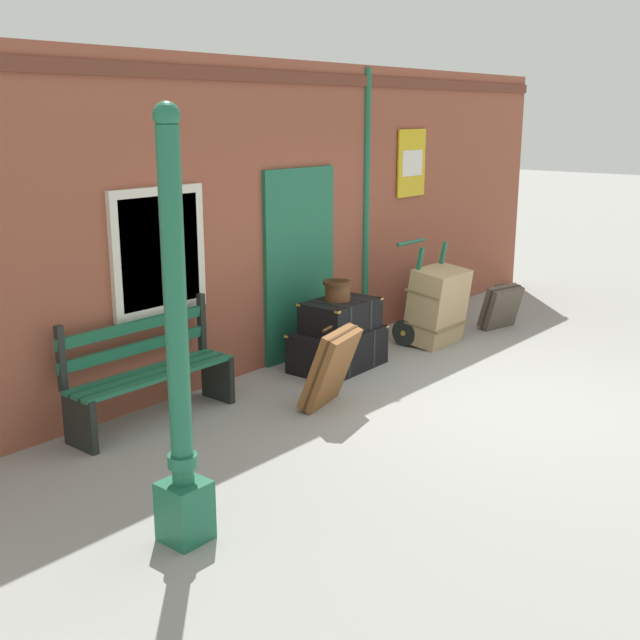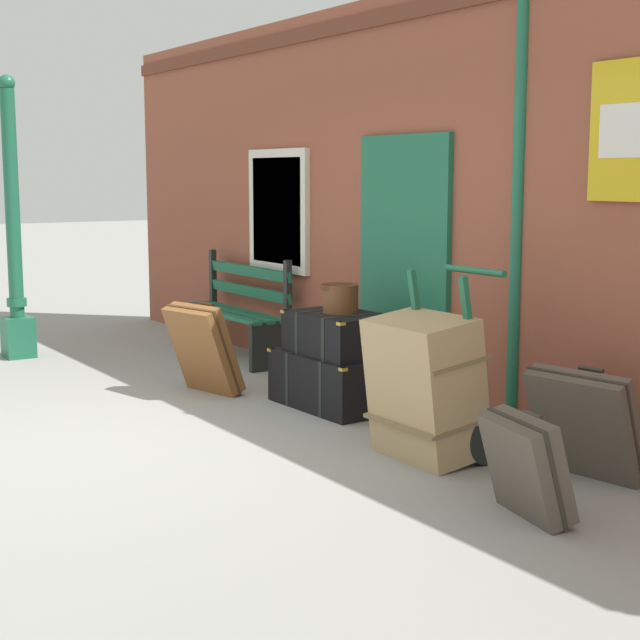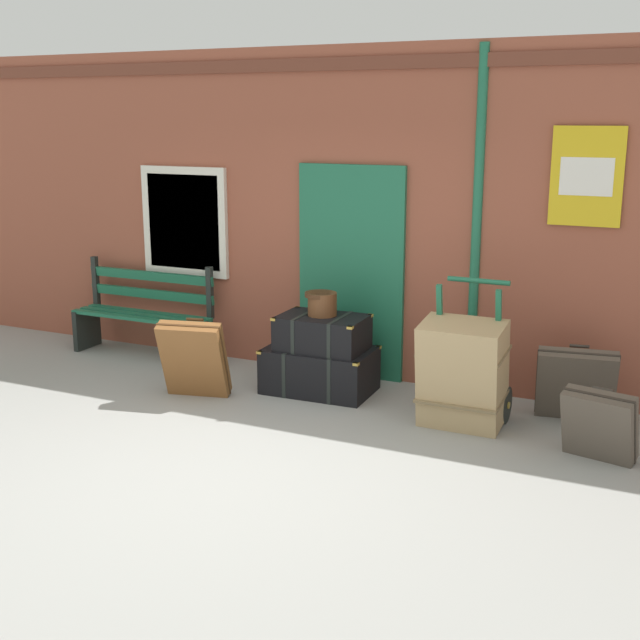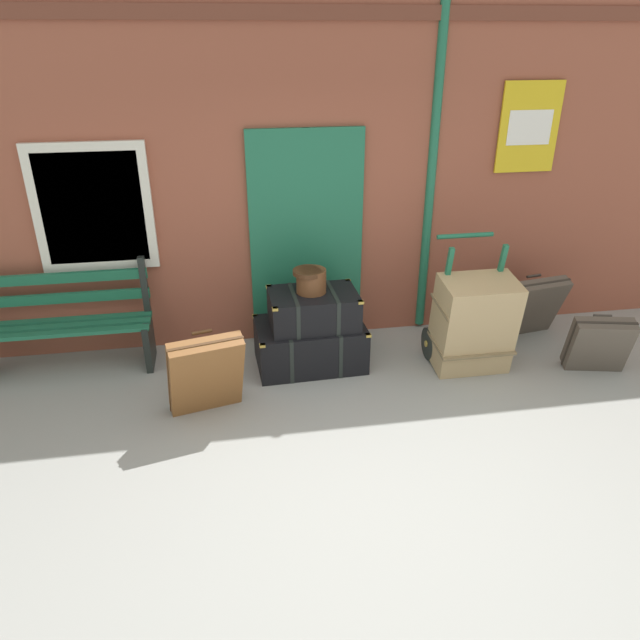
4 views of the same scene
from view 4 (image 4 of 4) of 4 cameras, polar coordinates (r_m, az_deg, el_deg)
The scene contains 11 objects.
ground_plane at distance 4.29m, azimuth 4.72°, elevation -16.27°, with size 60.00×60.00×0.00m, color gray.
brick_facade at distance 5.86m, azimuth -1.06°, elevation 13.36°, with size 10.40×0.35×3.20m.
platform_bench at distance 5.96m, azimuth -23.52°, elevation -0.42°, with size 1.60×0.43×1.01m.
steamer_trunk_base at distance 5.63m, azimuth -0.97°, elevation -2.34°, with size 1.03×0.69×0.43m.
steamer_trunk_middle at distance 5.46m, azimuth -0.64°, elevation 1.06°, with size 0.82×0.57×0.33m.
round_hatbox at distance 5.37m, azimuth -0.89°, elevation 3.92°, with size 0.30×0.29×0.22m.
porters_trolley at distance 5.84m, azimuth 13.64°, elevation -1.30°, with size 0.71×0.58×1.20m.
large_brown_trunk at distance 5.62m, azimuth 14.50°, elevation -0.36°, with size 0.70×0.55×0.93m.
suitcase_umber at distance 4.91m, azimuth -10.90°, elevation -5.17°, with size 0.66×0.53×0.76m.
suitcase_tan at distance 6.05m, azimuth 25.15°, elevation -2.12°, with size 0.59×0.42×0.57m.
suitcase_brown at distance 6.45m, azimuth 19.53°, elevation 1.19°, with size 0.70×0.47×0.68m.
Camera 4 is at (-0.86, -3.06, 2.88)m, focal length 33.37 mm.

